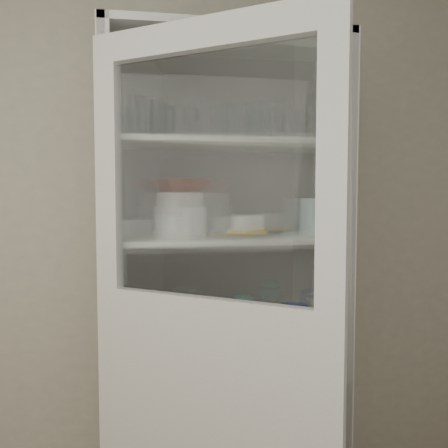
# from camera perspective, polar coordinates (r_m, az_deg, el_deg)

# --- Properties ---
(wall_back) EXTENTS (3.60, 0.02, 2.60)m
(wall_back) POSITION_cam_1_polar(r_m,az_deg,el_deg) (2.24, -5.98, 0.05)
(wall_back) COLOR #9B9784
(wall_back) RESTS_ON ground
(pantry_cabinet) EXTENTS (1.00, 0.45, 2.10)m
(pantry_cabinet) POSITION_cam_1_polar(r_m,az_deg,el_deg) (2.16, -0.27, -9.75)
(pantry_cabinet) COLOR beige
(pantry_cabinet) RESTS_ON floor
(cupboard_door) EXTENTS (0.76, 0.55, 2.00)m
(cupboard_door) POSITION_cam_1_polar(r_m,az_deg,el_deg) (1.64, -1.91, -16.61)
(cupboard_door) COLOR beige
(cupboard_door) RESTS_ON floor
(tumbler_0) EXTENTS (0.10, 0.10, 0.15)m
(tumbler_0) POSITION_cam_1_polar(r_m,az_deg,el_deg) (1.91, -10.40, 12.53)
(tumbler_0) COLOR silver
(tumbler_0) RESTS_ON shelf_glass
(tumbler_1) EXTENTS (0.08, 0.08, 0.14)m
(tumbler_1) POSITION_cam_1_polar(r_m,az_deg,el_deg) (1.89, -9.49, 12.48)
(tumbler_1) COLOR silver
(tumbler_1) RESTS_ON shelf_glass
(tumbler_2) EXTENTS (0.08, 0.08, 0.14)m
(tumbler_2) POSITION_cam_1_polar(r_m,az_deg,el_deg) (1.95, 0.88, 12.18)
(tumbler_2) COLOR silver
(tumbler_2) RESTS_ON shelf_glass
(tumbler_3) EXTENTS (0.08, 0.08, 0.13)m
(tumbler_3) POSITION_cam_1_polar(r_m,az_deg,el_deg) (1.93, 3.30, 12.13)
(tumbler_3) COLOR silver
(tumbler_3) RESTS_ON shelf_glass
(tumbler_4) EXTENTS (0.09, 0.09, 0.14)m
(tumbler_4) POSITION_cam_1_polar(r_m,az_deg,el_deg) (1.97, 3.83, 12.13)
(tumbler_4) COLOR silver
(tumbler_4) RESTS_ON shelf_glass
(tumbler_5) EXTENTS (0.09, 0.09, 0.14)m
(tumbler_5) POSITION_cam_1_polar(r_m,az_deg,el_deg) (1.98, 6.30, 12.08)
(tumbler_5) COLOR silver
(tumbler_5) RESTS_ON shelf_glass
(tumbler_6) EXTENTS (0.10, 0.10, 0.15)m
(tumbler_6) POSITION_cam_1_polar(r_m,az_deg,el_deg) (2.03, 12.39, 11.87)
(tumbler_6) COLOR silver
(tumbler_6) RESTS_ON shelf_glass
(tumbler_7) EXTENTS (0.08, 0.08, 0.12)m
(tumbler_7) POSITION_cam_1_polar(r_m,az_deg,el_deg) (2.00, -11.77, 11.70)
(tumbler_7) COLOR silver
(tumbler_7) RESTS_ON shelf_glass
(tumbler_8) EXTENTS (0.08, 0.08, 0.13)m
(tumbler_8) POSITION_cam_1_polar(r_m,az_deg,el_deg) (2.02, -6.84, 11.81)
(tumbler_8) COLOR silver
(tumbler_8) RESTS_ON shelf_glass
(tumbler_9) EXTENTS (0.08, 0.08, 0.15)m
(tumbler_9) POSITION_cam_1_polar(r_m,az_deg,el_deg) (2.05, -7.93, 11.91)
(tumbler_9) COLOR silver
(tumbler_9) RESTS_ON shelf_glass
(tumbler_10) EXTENTS (0.09, 0.09, 0.15)m
(tumbler_10) POSITION_cam_1_polar(r_m,az_deg,el_deg) (2.04, -0.07, 12.03)
(tumbler_10) COLOR silver
(tumbler_10) RESTS_ON shelf_glass
(tumbler_11) EXTENTS (0.07, 0.07, 0.14)m
(tumbler_11) POSITION_cam_1_polar(r_m,az_deg,el_deg) (2.08, 4.39, 11.62)
(tumbler_11) COLOR silver
(tumbler_11) RESTS_ON shelf_glass
(goblet_0) EXTENTS (0.07, 0.07, 0.16)m
(goblet_0) POSITION_cam_1_polar(r_m,az_deg,el_deg) (2.13, -11.10, 11.74)
(goblet_0) COLOR silver
(goblet_0) RESTS_ON shelf_glass
(goblet_1) EXTENTS (0.08, 0.08, 0.17)m
(goblet_1) POSITION_cam_1_polar(r_m,az_deg,el_deg) (2.11, -4.00, 12.02)
(goblet_1) COLOR silver
(goblet_1) RESTS_ON shelf_glass
(goblet_2) EXTENTS (0.08, 0.08, 0.17)m
(goblet_2) POSITION_cam_1_polar(r_m,az_deg,el_deg) (2.21, 5.37, 11.59)
(goblet_2) COLOR silver
(goblet_2) RESTS_ON shelf_glass
(goblet_3) EXTENTS (0.08, 0.08, 0.17)m
(goblet_3) POSITION_cam_1_polar(r_m,az_deg,el_deg) (2.23, 9.33, 11.53)
(goblet_3) COLOR silver
(goblet_3) RESTS_ON shelf_glass
(plate_stack_front) EXTENTS (0.22, 0.22, 0.13)m
(plate_stack_front) POSITION_cam_1_polar(r_m,az_deg,el_deg) (1.99, -5.27, 0.28)
(plate_stack_front) COLOR white
(plate_stack_front) RESTS_ON shelf_plates
(plate_stack_back) EXTENTS (0.21, 0.21, 0.07)m
(plate_stack_back) POSITION_cam_1_polar(r_m,az_deg,el_deg) (2.15, -11.25, -0.26)
(plate_stack_back) COLOR white
(plate_stack_back) RESTS_ON shelf_plates
(cream_bowl) EXTENTS (0.22, 0.22, 0.06)m
(cream_bowl) POSITION_cam_1_polar(r_m,az_deg,el_deg) (1.98, -5.29, 2.94)
(cream_bowl) COLOR silver
(cream_bowl) RESTS_ON plate_stack_front
(terracotta_bowl) EXTENTS (0.30, 0.30, 0.06)m
(terracotta_bowl) POSITION_cam_1_polar(r_m,az_deg,el_deg) (1.98, -5.30, 4.62)
(terracotta_bowl) COLOR maroon
(terracotta_bowl) RESTS_ON cream_bowl
(glass_platter) EXTENTS (0.30, 0.30, 0.02)m
(glass_platter) POSITION_cam_1_polar(r_m,az_deg,el_deg) (2.03, 2.87, -1.20)
(glass_platter) COLOR silver
(glass_platter) RESTS_ON shelf_plates
(yellow_trivet) EXTENTS (0.20, 0.20, 0.01)m
(yellow_trivet) POSITION_cam_1_polar(r_m,az_deg,el_deg) (2.03, 2.88, -0.80)
(yellow_trivet) COLOR yellow
(yellow_trivet) RESTS_ON glass_platter
(white_ramekin) EXTENTS (0.15, 0.15, 0.06)m
(white_ramekin) POSITION_cam_1_polar(r_m,az_deg,el_deg) (2.02, 2.88, 0.25)
(white_ramekin) COLOR white
(white_ramekin) RESTS_ON yellow_trivet
(grey_bowl_stack) EXTENTS (0.15, 0.15, 0.16)m
(grey_bowl_stack) POSITION_cam_1_polar(r_m,az_deg,el_deg) (2.13, 11.07, 0.90)
(grey_bowl_stack) COLOR silver
(grey_bowl_stack) RESTS_ON shelf_plates
(mug_blue) EXTENTS (0.16, 0.16, 0.11)m
(mug_blue) POSITION_cam_1_polar(r_m,az_deg,el_deg) (2.08, 8.40, -11.02)
(mug_blue) COLOR navy
(mug_blue) RESTS_ON shelf_mugs
(mug_teal) EXTENTS (0.11, 0.11, 0.09)m
(mug_teal) POSITION_cam_1_polar(r_m,az_deg,el_deg) (2.16, 1.91, -10.66)
(mug_teal) COLOR teal
(mug_teal) RESTS_ON shelf_mugs
(mug_white) EXTENTS (0.12, 0.12, 0.10)m
(mug_white) POSITION_cam_1_polar(r_m,az_deg,el_deg) (2.06, 8.65, -11.33)
(mug_white) COLOR white
(mug_white) RESTS_ON shelf_mugs
(teal_jar) EXTENTS (0.10, 0.10, 0.12)m
(teal_jar) POSITION_cam_1_polar(r_m,az_deg,el_deg) (2.17, 2.34, -10.26)
(teal_jar) COLOR teal
(teal_jar) RESTS_ON shelf_mugs
(measuring_cups) EXTENTS (0.11, 0.11, 0.04)m
(measuring_cups) POSITION_cam_1_polar(r_m,az_deg,el_deg) (2.01, -5.05, -12.48)
(measuring_cups) COLOR #AAAAB1
(measuring_cups) RESTS_ON shelf_mugs
(white_canister) EXTENTS (0.12, 0.12, 0.13)m
(white_canister) POSITION_cam_1_polar(r_m,az_deg,el_deg) (2.09, -8.93, -10.73)
(white_canister) COLOR white
(white_canister) RESTS_ON shelf_mugs
(cream_dish) EXTENTS (0.32, 0.32, 0.08)m
(cream_dish) POSITION_cam_1_polar(r_m,az_deg,el_deg) (2.22, -6.71, -21.37)
(cream_dish) COLOR silver
(cream_dish) RESTS_ON shelf_bot
(tin_box) EXTENTS (0.26, 0.23, 0.07)m
(tin_box) POSITION_cam_1_polar(r_m,az_deg,el_deg) (2.26, 6.00, -21.08)
(tin_box) COLOR #A8A8AE
(tin_box) RESTS_ON shelf_bot
(tumbler_12) EXTENTS (0.07, 0.07, 0.14)m
(tumbler_12) POSITION_cam_1_polar(r_m,az_deg,el_deg) (1.89, -7.86, 12.51)
(tumbler_12) COLOR silver
(tumbler_12) RESTS_ON shelf_glass
(tumbler_13) EXTENTS (0.06, 0.06, 0.12)m
(tumbler_13) POSITION_cam_1_polar(r_m,az_deg,el_deg) (1.97, -0.55, 11.88)
(tumbler_13) COLOR silver
(tumbler_13) RESTS_ON shelf_glass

